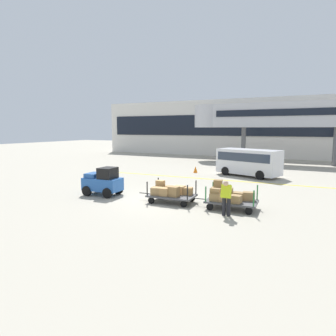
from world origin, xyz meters
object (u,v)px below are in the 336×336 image
object	(u,v)px
baggage_handler	(226,196)
shuttle_van	(248,160)
baggage_tug	(103,182)
baggage_cart_middle	(228,197)
baggage_cart_lead	(170,192)
safety_cone_near	(195,169)

from	to	relation	value
baggage_handler	shuttle_van	bearing A→B (deg)	96.90
baggage_tug	baggage_cart_middle	size ratio (longest dim) A/B	0.71
baggage_cart_lead	shuttle_van	distance (m)	10.29
baggage_cart_lead	baggage_tug	bearing A→B (deg)	-176.22
shuttle_van	safety_cone_near	bearing A→B (deg)	-177.00
shuttle_van	baggage_handler	bearing A→B (deg)	-83.10
baggage_cart_lead	baggage_handler	xyz separation A→B (m)	(3.16, -1.07, 0.34)
baggage_handler	safety_cone_near	world-z (taller)	baggage_handler
baggage_cart_lead	shuttle_van	world-z (taller)	shuttle_van
baggage_tug	baggage_handler	size ratio (longest dim) A/B	1.38
baggage_cart_lead	safety_cone_near	world-z (taller)	baggage_cart_lead
baggage_handler	safety_cone_near	bearing A→B (deg)	117.42
baggage_cart_middle	shuttle_van	world-z (taller)	shuttle_van
baggage_handler	safety_cone_near	xyz separation A→B (m)	(-5.68, 10.95, -0.59)
baggage_cart_middle	safety_cone_near	distance (m)	11.10
baggage_cart_lead	baggage_cart_middle	distance (m)	2.93
baggage_handler	safety_cone_near	distance (m)	12.35
baggage_cart_lead	baggage_cart_middle	world-z (taller)	baggage_cart_middle
baggage_cart_lead	baggage_handler	size ratio (longest dim) A/B	1.94
baggage_tug	safety_cone_near	world-z (taller)	baggage_tug
baggage_cart_middle	baggage_handler	bearing A→B (deg)	-79.46
baggage_cart_middle	safety_cone_near	world-z (taller)	baggage_cart_middle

